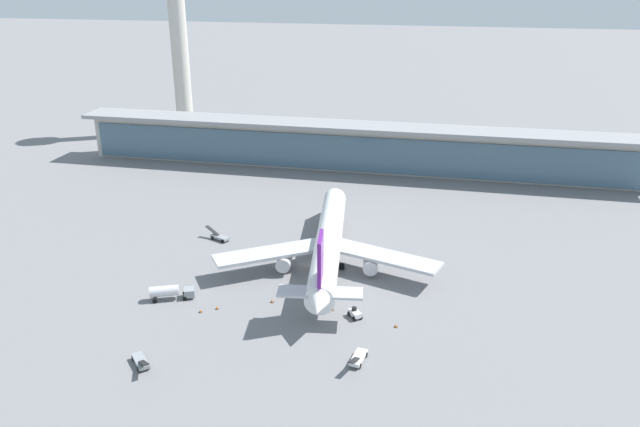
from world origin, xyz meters
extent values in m
plane|color=slate|center=(0.00, 0.00, 0.00)|extent=(1200.00, 1200.00, 0.00)
cylinder|color=white|center=(3.94, 2.10, 5.32)|extent=(12.78, 53.45, 5.61)
cone|color=white|center=(0.02, 30.67, 5.32)|extent=(6.13, 5.75, 5.50)
cone|color=white|center=(7.82, -26.19, 5.88)|extent=(5.84, 6.80, 5.05)
cube|color=black|center=(0.45, 27.49, 6.30)|extent=(4.48, 2.87, 0.68)
cube|color=#B7BABF|center=(-7.38, -4.38, 4.34)|extent=(23.53, 18.59, 0.68)
cube|color=#B7BABF|center=(16.57, -1.09, 4.34)|extent=(24.90, 13.43, 0.68)
cylinder|color=silver|center=(-4.42, -4.55, 2.40)|extent=(3.62, 4.44, 3.09)
cylinder|color=silver|center=(13.78, -2.05, 2.40)|extent=(3.62, 4.44, 3.09)
cube|color=#661E84|center=(7.15, -21.37, 12.47)|extent=(1.59, 6.80, 8.70)
cube|color=#B7BABF|center=(7.29, -22.33, 6.16)|extent=(15.91, 6.32, 0.48)
cylinder|color=black|center=(1.26, -1.20, 0.68)|extent=(1.33, 1.50, 1.35)
cylinder|color=black|center=(7.40, -0.35, 0.68)|extent=(1.33, 1.50, 1.35)
cylinder|color=black|center=(1.05, 23.17, 0.68)|extent=(1.33, 1.50, 1.35)
cube|color=gray|center=(-19.88, -18.89, 1.20)|extent=(2.76, 2.98, 1.50)
cylinder|color=silver|center=(-24.32, -20.72, 1.90)|extent=(5.98, 4.08, 2.10)
cylinder|color=black|center=(-21.18, -18.23, 0.45)|extent=(0.94, 0.60, 0.90)
cylinder|color=black|center=(-20.34, -20.27, 0.45)|extent=(0.94, 0.60, 0.90)
cylinder|color=black|center=(-26.45, -20.40, 0.45)|extent=(0.94, 0.60, 0.90)
cylinder|color=black|center=(-25.61, -22.44, 0.45)|extent=(0.94, 0.60, 0.90)
cube|color=gray|center=(-23.86, 8.67, 0.75)|extent=(5.12, 3.58, 0.60)
cube|color=black|center=(-26.08, 9.65, 1.84)|extent=(3.98, 2.42, 1.72)
cylinder|color=black|center=(-25.73, 8.59, 0.45)|extent=(0.94, 0.62, 0.90)
cylinder|color=black|center=(-25.07, 10.11, 0.45)|extent=(0.94, 0.62, 0.90)
cylinder|color=black|center=(-22.66, 7.23, 0.45)|extent=(0.94, 0.62, 0.90)
cylinder|color=black|center=(-21.99, 8.75, 0.45)|extent=(0.94, 0.62, 0.90)
cube|color=silver|center=(16.10, -33.15, 0.75)|extent=(2.56, 5.03, 0.60)
cube|color=black|center=(15.70, -35.54, 1.84)|extent=(1.54, 4.05, 1.72)
cylinder|color=black|center=(16.64, -34.94, 0.45)|extent=(0.42, 0.93, 0.90)
cylinder|color=black|center=(15.01, -34.67, 0.45)|extent=(0.42, 0.93, 0.90)
cylinder|color=black|center=(17.19, -31.63, 0.45)|extent=(0.42, 0.93, 0.90)
cylinder|color=black|center=(15.56, -31.36, 0.45)|extent=(0.42, 0.93, 0.90)
cube|color=silver|center=(13.33, -19.48, 0.90)|extent=(2.92, 3.12, 0.90)
cube|color=black|center=(13.15, -19.25, 1.70)|extent=(0.98, 0.98, 0.70)
cylinder|color=black|center=(14.50, -19.80, 0.45)|extent=(0.78, 0.88, 0.90)
cylinder|color=black|center=(13.39, -20.69, 0.45)|extent=(0.78, 0.88, 0.90)
cylinder|color=black|center=(13.28, -18.27, 0.45)|extent=(0.78, 0.88, 0.90)
cylinder|color=black|center=(12.17, -19.16, 0.45)|extent=(0.78, 0.88, 0.90)
cube|color=gray|center=(-18.79, -41.58, 0.75)|extent=(4.56, 4.76, 0.60)
cube|color=black|center=(-17.16, -43.37, 1.84)|extent=(3.32, 3.53, 1.72)
cylinder|color=black|center=(-17.05, -42.26, 0.45)|extent=(0.81, 0.85, 0.90)
cylinder|color=black|center=(-18.27, -43.38, 0.45)|extent=(0.81, 0.85, 0.90)
cylinder|color=black|center=(-19.30, -39.77, 0.45)|extent=(0.81, 0.85, 0.90)
cylinder|color=black|center=(-20.53, -40.89, 0.45)|extent=(0.81, 0.85, 0.90)
cube|color=beige|center=(0.00, 70.86, 7.00)|extent=(180.00, 8.00, 14.00)
cube|color=slate|center=(0.00, 66.56, 6.30)|extent=(176.40, 0.50, 11.20)
cube|color=gray|center=(0.00, 68.86, 14.60)|extent=(183.60, 12.80, 1.20)
cylinder|color=beige|center=(-74.32, 105.23, 32.42)|extent=(6.40, 6.40, 64.85)
cone|color=orange|center=(-12.99, -21.97, 0.35)|extent=(0.44, 0.44, 0.70)
cube|color=black|center=(-12.99, -21.97, 0.02)|extent=(0.62, 0.62, 0.04)
cone|color=orange|center=(21.15, -21.24, 0.35)|extent=(0.44, 0.44, 0.70)
cube|color=black|center=(21.15, -21.24, 0.02)|extent=(0.62, 0.62, 0.04)
cone|color=orange|center=(8.68, -17.79, 0.35)|extent=(0.44, 0.44, 0.70)
cube|color=black|center=(8.68, -17.79, 0.02)|extent=(0.62, 0.62, 0.04)
cone|color=orange|center=(-15.62, -23.81, 0.35)|extent=(0.44, 0.44, 0.70)
cube|color=black|center=(-15.62, -23.81, 0.02)|extent=(0.62, 0.62, 0.04)
cone|color=orange|center=(-3.41, -17.33, 0.35)|extent=(0.44, 0.44, 0.70)
cube|color=black|center=(-3.41, -17.33, 0.02)|extent=(0.62, 0.62, 0.04)
camera|label=1|loc=(28.13, -119.51, 61.10)|focal=34.98mm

